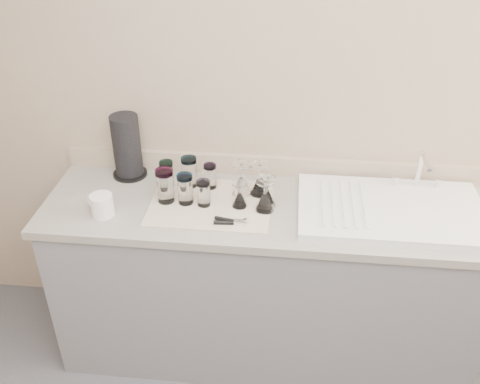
# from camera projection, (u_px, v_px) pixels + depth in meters

# --- Properties ---
(room_envelope) EXTENTS (3.54, 3.50, 2.52)m
(room_envelope) POSITION_uv_depth(u_px,v_px,m) (240.00, 266.00, 1.08)
(room_envelope) COLOR #4B4B50
(room_envelope) RESTS_ON ground
(counter_unit) EXTENTS (2.06, 0.62, 0.90)m
(counter_unit) POSITION_uv_depth(u_px,v_px,m) (265.00, 280.00, 2.68)
(counter_unit) COLOR slate
(counter_unit) RESTS_ON ground
(sink_unit) EXTENTS (0.82, 0.50, 0.22)m
(sink_unit) POSITION_uv_depth(u_px,v_px,m) (391.00, 209.00, 2.38)
(sink_unit) COLOR white
(sink_unit) RESTS_ON counter_unit
(dish_towel) EXTENTS (0.55, 0.42, 0.01)m
(dish_towel) POSITION_uv_depth(u_px,v_px,m) (211.00, 203.00, 2.45)
(dish_towel) COLOR silver
(dish_towel) RESTS_ON counter_unit
(tumbler_teal) EXTENTS (0.07, 0.07, 0.13)m
(tumbler_teal) POSITION_uv_depth(u_px,v_px,m) (167.00, 174.00, 2.54)
(tumbler_teal) COLOR white
(tumbler_teal) RESTS_ON dish_towel
(tumbler_cyan) EXTENTS (0.08, 0.08, 0.15)m
(tumbler_cyan) POSITION_uv_depth(u_px,v_px,m) (189.00, 172.00, 2.53)
(tumbler_cyan) COLOR white
(tumbler_cyan) RESTS_ON dish_towel
(tumbler_purple) EXTENTS (0.06, 0.06, 0.12)m
(tumbler_purple) POSITION_uv_depth(u_px,v_px,m) (210.00, 176.00, 2.53)
(tumbler_purple) COLOR white
(tumbler_purple) RESTS_ON dish_towel
(tumbler_magenta) EXTENTS (0.08, 0.08, 0.16)m
(tumbler_magenta) POSITION_uv_depth(u_px,v_px,m) (165.00, 186.00, 2.42)
(tumbler_magenta) COLOR white
(tumbler_magenta) RESTS_ON dish_towel
(tumbler_blue) EXTENTS (0.07, 0.07, 0.14)m
(tumbler_blue) POSITION_uv_depth(u_px,v_px,m) (185.00, 189.00, 2.41)
(tumbler_blue) COLOR white
(tumbler_blue) RESTS_ON dish_towel
(tumbler_lavender) EXTENTS (0.06, 0.06, 0.12)m
(tumbler_lavender) POSITION_uv_depth(u_px,v_px,m) (204.00, 193.00, 2.40)
(tumbler_lavender) COLOR white
(tumbler_lavender) RESTS_ON dish_towel
(goblet_back_left) EXTENTS (0.09, 0.09, 0.16)m
(goblet_back_left) POSITION_uv_depth(u_px,v_px,m) (242.00, 183.00, 2.49)
(goblet_back_left) COLOR white
(goblet_back_left) RESTS_ON dish_towel
(goblet_back_right) EXTENTS (0.09, 0.09, 0.16)m
(goblet_back_right) POSITION_uv_depth(u_px,v_px,m) (260.00, 184.00, 2.48)
(goblet_back_right) COLOR white
(goblet_back_right) RESTS_ON dish_towel
(goblet_front_left) EXTENTS (0.07, 0.07, 0.12)m
(goblet_front_left) POSITION_uv_depth(u_px,v_px,m) (240.00, 198.00, 2.40)
(goblet_front_left) COLOR white
(goblet_front_left) RESTS_ON dish_towel
(goblet_front_right) EXTENTS (0.08, 0.08, 0.15)m
(goblet_front_right) POSITION_uv_depth(u_px,v_px,m) (265.00, 200.00, 2.37)
(goblet_front_right) COLOR white
(goblet_front_right) RESTS_ON dish_towel
(goblet_extra) EXTENTS (0.08, 0.08, 0.14)m
(goblet_extra) POSITION_uv_depth(u_px,v_px,m) (267.00, 196.00, 2.41)
(goblet_extra) COLOR white
(goblet_extra) RESTS_ON dish_towel
(can_opener) EXTENTS (0.14, 0.05, 0.02)m
(can_opener) POSITION_uv_depth(u_px,v_px,m) (231.00, 222.00, 2.30)
(can_opener) COLOR silver
(can_opener) RESTS_ON dish_towel
(white_mug) EXTENTS (0.15, 0.13, 0.10)m
(white_mug) POSITION_uv_depth(u_px,v_px,m) (102.00, 205.00, 2.35)
(white_mug) COLOR white
(white_mug) RESTS_ON counter_unit
(paper_towel_roll) EXTENTS (0.17, 0.17, 0.32)m
(paper_towel_roll) POSITION_uv_depth(u_px,v_px,m) (127.00, 147.00, 2.59)
(paper_towel_roll) COLOR black
(paper_towel_roll) RESTS_ON counter_unit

